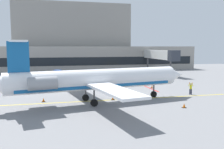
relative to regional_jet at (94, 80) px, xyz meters
name	(u,v)px	position (x,y,z in m)	size (l,w,h in m)	color
ground	(129,99)	(5.23, 1.48, -3.14)	(120.00, 120.00, 0.11)	slate
terminal_building	(75,45)	(1.83, 48.65, 4.64)	(75.98, 13.38, 21.06)	gray
jet_bridge_west	(160,55)	(23.21, 31.04, 2.02)	(2.40, 19.41, 6.49)	silver
regional_jet	(94,80)	(0.00, 0.00, 0.00)	(28.17, 22.88, 8.08)	white
baggage_tug	(142,73)	(16.14, 25.70, -2.21)	(4.33, 2.47, 1.88)	#E5B20C
pushback_tractor	(57,75)	(-4.44, 25.59, -2.15)	(2.87, 3.63, 2.07)	#1E4CB2
belt_loader	(119,76)	(9.23, 22.03, -2.22)	(3.49, 3.10, 1.89)	silver
marshaller	(191,88)	(15.40, 2.32, -2.12)	(0.72, 0.57, 1.91)	#191E33
safety_cone_alpha	(43,100)	(-6.57, 2.26, -2.84)	(0.47, 0.47, 0.55)	orange
safety_cone_bravo	(152,87)	(11.90, 9.26, -2.84)	(0.47, 0.47, 0.55)	orange
safety_cone_charlie	(113,98)	(2.78, 1.32, -2.84)	(0.47, 0.47, 0.55)	orange
safety_cone_delta	(184,106)	(10.13, -5.02, -2.84)	(0.47, 0.47, 0.55)	orange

